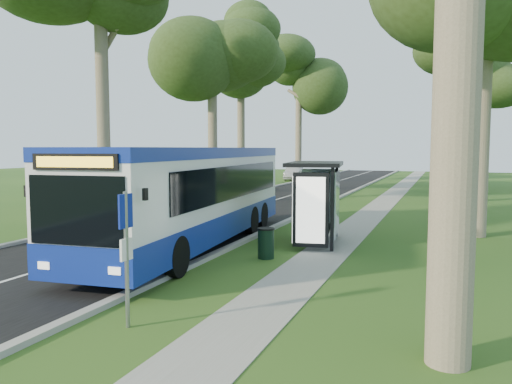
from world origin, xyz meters
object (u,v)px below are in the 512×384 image
bus_stop_sign (126,243)px  litter_bin (266,243)px  car_white (232,181)px  car_silver (294,173)px  bus (193,196)px  bus_shelter (316,187)px

bus_stop_sign → litter_bin: (0.41, 6.21, -1.08)m
car_white → car_silver: (0.55, 14.30, -0.09)m
litter_bin → car_silver: size_ratio=0.21×
bus → bus_shelter: 4.05m
bus → bus_stop_sign: bearing=-75.9°
bus_shelter → litter_bin: size_ratio=3.82×
car_white → car_silver: size_ratio=1.08×
bus_shelter → bus: bearing=-165.9°
bus → litter_bin: bus is taller
bus_shelter → bus_stop_sign: bearing=-107.7°
litter_bin → car_silver: car_silver is taller
bus → litter_bin: bearing=-20.7°
bus_shelter → car_silver: bus_shelter is taller
bus_stop_sign → car_silver: bus_stop_sign is taller
bus → litter_bin: 3.18m
bus → bus_shelter: (3.72, 1.59, 0.27)m
litter_bin → car_white: size_ratio=0.20×
litter_bin → bus_shelter: bearing=69.5°
litter_bin → car_white: (-10.11, 20.64, 0.33)m
car_white → bus_shelter: bearing=-73.1°
car_silver → litter_bin: bearing=-82.8°
bus_stop_sign → car_white: (-9.70, 26.85, -0.75)m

